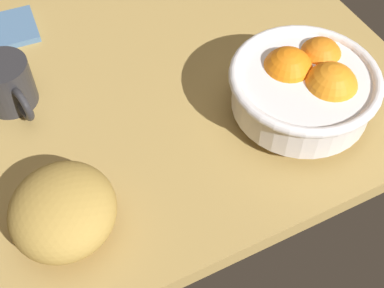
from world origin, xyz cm
name	(u,v)px	position (x,y,z in cm)	size (l,w,h in cm)	color
ground_plane	(157,83)	(0.00, 0.00, -1.50)	(78.88, 67.35, 3.00)	#AE8C4B
fruit_bowl	(305,85)	(-16.99, 16.80, 5.69)	(22.41, 22.41, 10.62)	white
bread_loaf	(63,211)	(21.90, 20.32, 4.09)	(14.60, 13.82, 8.19)	#B28C40
mug	(7,85)	(22.62, -5.12, 3.88)	(8.30, 12.22, 7.75)	#2B2A2D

